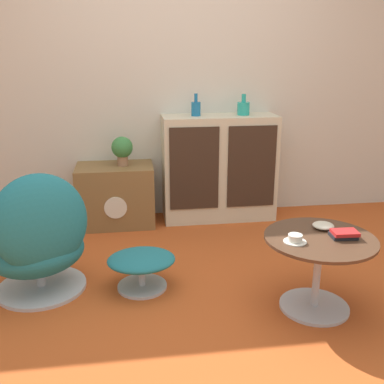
% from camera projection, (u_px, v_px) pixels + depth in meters
% --- Properties ---
extents(ground_plane, '(12.00, 12.00, 0.00)m').
position_uv_depth(ground_plane, '(207.00, 303.00, 2.78)').
color(ground_plane, '#B74C1E').
extents(wall_back, '(6.40, 0.06, 2.60)m').
position_uv_depth(wall_back, '(176.00, 73.00, 3.98)').
color(wall_back, beige).
rests_on(wall_back, ground_plane).
extents(sideboard, '(1.01, 0.38, 0.95)m').
position_uv_depth(sideboard, '(219.00, 168.00, 4.08)').
color(sideboard, beige).
rests_on(sideboard, ground_plane).
extents(tv_console, '(0.67, 0.44, 0.54)m').
position_uv_depth(tv_console, '(116.00, 195.00, 3.99)').
color(tv_console, brown).
rests_on(tv_console, ground_plane).
extents(egg_chair, '(0.79, 0.77, 0.82)m').
position_uv_depth(egg_chair, '(39.00, 239.00, 2.80)').
color(egg_chair, '#B7B7BC').
rests_on(egg_chair, ground_plane).
extents(ottoman, '(0.44, 0.37, 0.25)m').
position_uv_depth(ottoman, '(141.00, 263.00, 2.91)').
color(ottoman, '#B7B7BC').
rests_on(ottoman, ground_plane).
extents(coffee_table, '(0.65, 0.65, 0.47)m').
position_uv_depth(coffee_table, '(318.00, 262.00, 2.64)').
color(coffee_table, '#B7B7BC').
rests_on(coffee_table, ground_plane).
extents(vase_leftmost, '(0.08, 0.08, 0.19)m').
position_uv_depth(vase_leftmost, '(196.00, 108.00, 3.89)').
color(vase_leftmost, '#196699').
rests_on(vase_leftmost, sideboard).
extents(vase_inner_left, '(0.11, 0.11, 0.18)m').
position_uv_depth(vase_inner_left, '(243.00, 108.00, 3.95)').
color(vase_inner_left, teal).
rests_on(vase_inner_left, sideboard).
extents(potted_plant, '(0.18, 0.18, 0.25)m').
position_uv_depth(potted_plant, '(122.00, 149.00, 3.87)').
color(potted_plant, '#996B4C').
rests_on(potted_plant, tv_console).
extents(teacup, '(0.13, 0.13, 0.05)m').
position_uv_depth(teacup, '(295.00, 239.00, 2.52)').
color(teacup, silver).
rests_on(teacup, coffee_table).
extents(book_stack, '(0.15, 0.12, 0.04)m').
position_uv_depth(book_stack, '(344.00, 234.00, 2.58)').
color(book_stack, black).
rests_on(book_stack, coffee_table).
extents(bowl, '(0.13, 0.13, 0.04)m').
position_uv_depth(bowl, '(323.00, 226.00, 2.71)').
color(bowl, beige).
rests_on(bowl, coffee_table).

